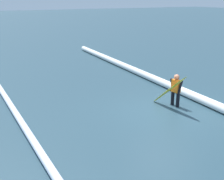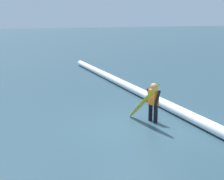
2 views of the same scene
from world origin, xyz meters
name	(u,v)px [view 1 (image 1 of 2)]	position (x,y,z in m)	size (l,w,h in m)	color
ground_plane	(164,111)	(0.00, 0.00, 0.00)	(186.14, 186.14, 0.00)	#27414D
surfer	(176,89)	(0.26, -0.79, 0.73)	(0.52, 0.28, 1.31)	black
surfboard	(169,90)	(0.22, -0.40, 0.74)	(1.76, 0.32, 1.51)	yellow
wave_crest_foreground	(169,85)	(2.17, -2.08, 0.18)	(0.35, 0.35, 23.63)	white
wave_crest_midground	(13,109)	(2.80, 5.06, 0.11)	(0.22, 0.22, 17.87)	white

